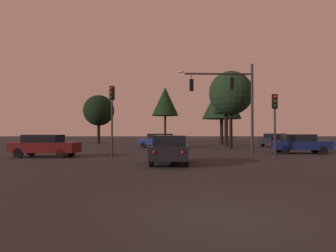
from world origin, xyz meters
TOP-DOWN VIEW (x-y plane):
  - ground_plane at (0.00, 24.50)m, footprint 168.00×168.00m
  - traffic_signal_mast_arm at (3.75, 16.81)m, footprint 5.91×0.51m
  - traffic_light_corner_left at (-4.82, 13.28)m, footprint 0.32×0.36m
  - traffic_light_corner_right at (5.50, 12.37)m, footprint 0.32×0.36m
  - car_nearside_lane at (-1.03, 9.70)m, footprint 2.14×4.11m
  - car_crossing_left at (9.24, 17.29)m, footprint 4.42×2.04m
  - car_crossing_right at (-9.55, 14.17)m, footprint 4.59×2.10m
  - car_far_lane at (11.48, 28.71)m, footprint 4.54×4.30m
  - car_parked_lot at (-2.11, 25.91)m, footprint 4.67×3.59m
  - tree_behind_sign at (5.73, 28.92)m, footprint 2.93×2.93m
  - tree_left_far at (6.16, 34.30)m, footprint 5.39×5.39m
  - tree_center_horizon at (-11.46, 37.95)m, footprint 4.56×4.56m
  - tree_right_cluster at (-1.58, 38.25)m, footprint 4.00×4.00m
  - tree_lot_edge at (5.22, 23.92)m, footprint 4.44×4.44m

SIDE VIEW (x-z plane):
  - ground_plane at x=0.00m, z-range 0.00..0.00m
  - car_crossing_left at x=9.24m, z-range 0.03..1.55m
  - car_nearside_lane at x=-1.03m, z-range 0.03..1.55m
  - car_crossing_right at x=-9.55m, z-range 0.04..1.56m
  - car_parked_lot at x=-2.11m, z-range 0.04..1.56m
  - car_far_lane at x=11.48m, z-range 0.04..1.56m
  - traffic_light_corner_right at x=5.50m, z-range 0.86..4.91m
  - traffic_light_corner_left at x=-4.82m, z-range 0.96..5.67m
  - traffic_signal_mast_arm at x=3.75m, z-range 1.16..8.15m
  - tree_center_horizon at x=-11.46m, z-range 1.29..8.47m
  - tree_behind_sign at x=5.73m, z-range 1.86..9.03m
  - tree_lot_edge at x=5.22m, z-range 1.70..9.57m
  - tree_left_far at x=6.16m, z-range 1.72..10.39m
  - tree_right_cluster at x=-1.58m, z-range 2.05..10.48m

